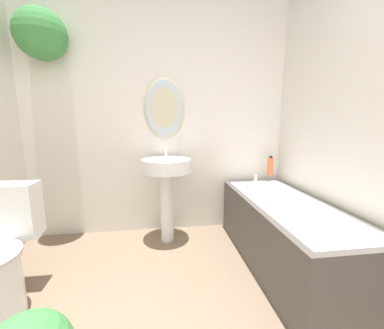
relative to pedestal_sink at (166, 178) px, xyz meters
name	(u,v)px	position (x,y,z in m)	size (l,w,h in m)	color
wall_back	(143,106)	(-0.22, 0.27, 0.69)	(2.77, 0.43, 2.40)	silver
wall_right	(377,115)	(1.31, -0.86, 0.56)	(0.06, 2.39, 2.40)	silver
pedestal_sink	(166,178)	(0.00, 0.00, 0.00)	(0.46, 0.46, 0.92)	white
bathtub	(286,232)	(0.95, -0.53, -0.36)	(0.62, 1.50, 0.61)	#4C4742
shampoo_bottle	(270,166)	(1.12, 0.14, 0.06)	(0.06, 0.06, 0.20)	#DB6633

